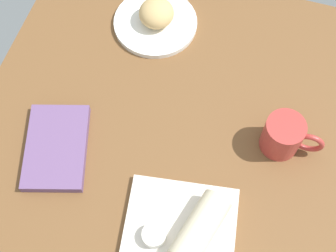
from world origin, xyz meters
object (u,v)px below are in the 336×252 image
scone_pastry (156,13)px  coffee_mug (284,136)px  round_plate (155,23)px  breakfast_wrap (200,228)px  sauce_cup (154,235)px  book_stack (56,147)px  square_plate (179,235)px

scone_pastry → coffee_mug: 44.44cm
round_plate → scone_pastry: (0.19, -0.29, 3.68)cm
round_plate → breakfast_wrap: bearing=-153.2°
scone_pastry → sauce_cup: 55.71cm
round_plate → book_stack: 41.47cm
square_plate → sauce_cup: size_ratio=4.63×
scone_pastry → square_plate: scone_pastry is taller
coffee_mug → book_stack: bearing=108.1°
square_plate → breakfast_wrap: 5.72cm
square_plate → coffee_mug: coffee_mug is taller
breakfast_wrap → coffee_mug: bearing=-100.5°
round_plate → square_plate: (-51.12, -21.18, 0.10)cm
scone_pastry → coffee_mug: coffee_mug is taller
breakfast_wrap → coffee_mug: 28.03cm
breakfast_wrap → scone_pastry: bearing=-47.9°
scone_pastry → sauce_cup: (-53.30, -16.12, -1.51)cm
round_plate → sauce_cup: (-53.11, -16.40, 2.17)cm
round_plate → square_plate: 55.33cm
scone_pastry → square_plate: 55.52cm
round_plate → sauce_cup: 55.63cm
book_stack → coffee_mug: 50.70cm
book_stack → breakfast_wrap: bearing=-104.8°
round_plate → square_plate: size_ratio=0.93×
breakfast_wrap → sauce_cup: bearing=38.3°
scone_pastry → book_stack: bearing=164.7°
coffee_mug → scone_pastry: bearing=56.5°
square_plate → sauce_cup: 5.58cm
round_plate → book_stack: book_stack is taller
scone_pastry → sauce_cup: bearing=-163.2°
sauce_cup → book_stack: bearing=64.3°
breakfast_wrap → book_stack: bearing=0.8°
square_plate → sauce_cup: sauce_cup is taller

